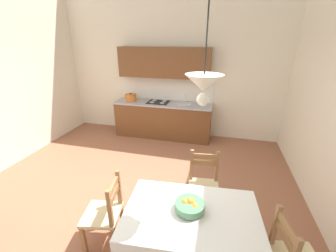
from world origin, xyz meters
name	(u,v)px	position (x,y,z in m)	size (l,w,h in m)	color
ground_plane	(131,199)	(0.00, 0.00, -0.05)	(6.01, 6.04, 0.10)	#935B42
wall_back	(171,54)	(0.00, 2.78, 2.02)	(6.01, 0.12, 4.04)	silver
kitchen_cabinetry	(163,104)	(-0.13, 2.45, 0.86)	(2.43, 0.63, 2.20)	brown
dining_table	(191,223)	(1.08, -0.88, 0.62)	(1.43, 1.00, 0.75)	brown
dining_chair_kitchen_side	(203,186)	(1.14, -0.01, 0.44)	(0.47, 0.47, 0.93)	#D1BC89
dining_chair_tv_side	(105,214)	(0.05, -0.82, 0.44)	(0.49, 0.49, 0.93)	#D1BC89
fruit_bowl	(190,205)	(1.06, -0.84, 0.81)	(0.30, 0.30, 0.12)	#4C7F5B
pendant_lamp	(204,84)	(1.11, -0.75, 2.02)	(0.32, 0.32, 0.80)	black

